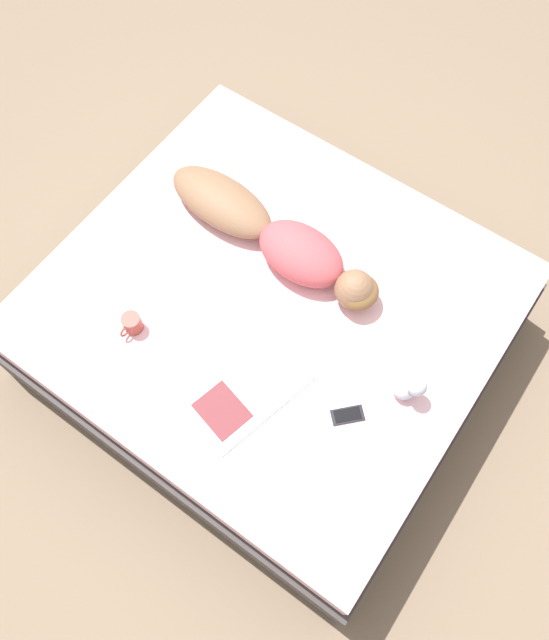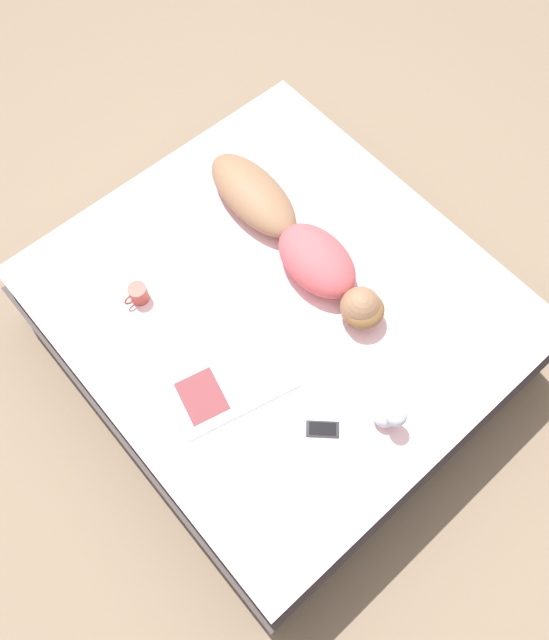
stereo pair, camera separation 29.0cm
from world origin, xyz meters
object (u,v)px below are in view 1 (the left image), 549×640
object	(u,v)px
person	(275,237)
coffee_mug	(132,323)
open_magazine	(245,392)
cell_phone	(348,415)

from	to	relation	value
person	coffee_mug	xyz separation A→B (m)	(0.75, -0.28, -0.04)
person	coffee_mug	size ratio (longest dim) A/B	9.97
open_magazine	coffee_mug	distance (m)	0.62
coffee_mug	cell_phone	size ratio (longest dim) A/B	0.81
person	cell_phone	bearing A→B (deg)	58.50
open_magazine	person	bearing A→B (deg)	-140.97
cell_phone	coffee_mug	bearing A→B (deg)	-124.32
open_magazine	cell_phone	distance (m)	0.47
person	open_magazine	bearing A→B (deg)	28.47
person	coffee_mug	bearing A→B (deg)	-17.59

